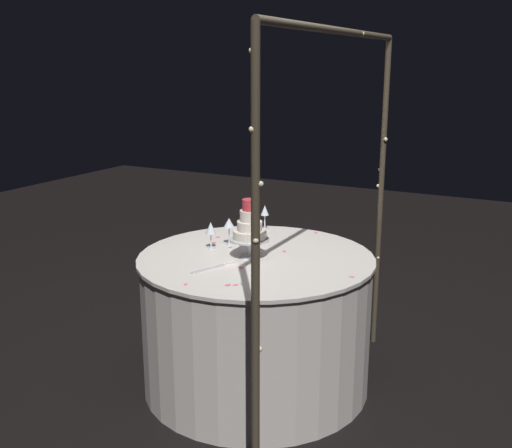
% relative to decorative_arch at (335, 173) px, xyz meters
% --- Properties ---
extents(ground_plane, '(12.00, 12.00, 0.00)m').
position_rel_decorative_arch_xyz_m(ground_plane, '(-0.00, -0.46, -1.31)').
color(ground_plane, black).
extents(decorative_arch, '(1.80, 0.06, 2.03)m').
position_rel_decorative_arch_xyz_m(decorative_arch, '(0.00, 0.00, 0.00)').
color(decorative_arch, '#473D2D').
rests_on(decorative_arch, ground).
extents(main_table, '(1.35, 1.35, 0.80)m').
position_rel_decorative_arch_xyz_m(main_table, '(-0.00, -0.46, -0.91)').
color(main_table, silver).
rests_on(main_table, ground).
extents(tiered_cake, '(0.22, 0.22, 0.33)m').
position_rel_decorative_arch_xyz_m(tiered_cake, '(0.03, -0.48, -0.35)').
color(tiered_cake, silver).
rests_on(tiered_cake, main_table).
extents(wine_glass_0, '(0.06, 0.06, 0.16)m').
position_rel_decorative_arch_xyz_m(wine_glass_0, '(-0.54, -0.68, -0.40)').
color(wine_glass_0, silver).
rests_on(wine_glass_0, main_table).
extents(wine_glass_1, '(0.06, 0.06, 0.16)m').
position_rel_decorative_arch_xyz_m(wine_glass_1, '(-0.01, -0.76, -0.40)').
color(wine_glass_1, silver).
rests_on(wine_glass_1, main_table).
extents(wine_glass_2, '(0.06, 0.06, 0.16)m').
position_rel_decorative_arch_xyz_m(wine_glass_2, '(-0.13, -0.71, -0.39)').
color(wine_glass_2, silver).
rests_on(wine_glass_2, main_table).
extents(cake_knife, '(0.28, 0.13, 0.01)m').
position_rel_decorative_arch_xyz_m(cake_knife, '(0.27, -0.55, -0.51)').
color(cake_knife, silver).
rests_on(cake_knife, main_table).
extents(rose_petal_0, '(0.03, 0.04, 0.00)m').
position_rel_decorative_arch_xyz_m(rose_petal_0, '(-0.61, -0.34, -0.51)').
color(rose_petal_0, '#EA6B84').
rests_on(rose_petal_0, main_table).
extents(rose_petal_1, '(0.05, 0.04, 0.00)m').
position_rel_decorative_arch_xyz_m(rose_petal_1, '(-0.11, -0.80, -0.51)').
color(rose_petal_1, '#EA6B84').
rests_on(rose_petal_1, main_table).
extents(rose_petal_2, '(0.03, 0.03, 0.00)m').
position_rel_decorative_arch_xyz_m(rose_petal_2, '(0.08, 0.14, -0.51)').
color(rose_petal_2, '#EA6B84').
rests_on(rose_petal_2, main_table).
extents(rose_petal_3, '(0.03, 0.03, 0.00)m').
position_rel_decorative_arch_xyz_m(rose_petal_3, '(0.57, -0.55, -0.51)').
color(rose_petal_3, '#EA6B84').
rests_on(rose_petal_3, main_table).
extents(rose_petal_4, '(0.04, 0.04, 0.00)m').
position_rel_decorative_arch_xyz_m(rose_petal_4, '(0.46, -0.33, -0.51)').
color(rose_petal_4, '#EA6B84').
rests_on(rose_petal_4, main_table).
extents(rose_petal_5, '(0.02, 0.03, 0.00)m').
position_rel_decorative_arch_xyz_m(rose_petal_5, '(-0.43, -0.84, -0.51)').
color(rose_petal_5, '#EA6B84').
rests_on(rose_petal_5, main_table).
extents(rose_petal_6, '(0.03, 0.04, 0.00)m').
position_rel_decorative_arch_xyz_m(rose_petal_6, '(-0.23, -0.85, -0.51)').
color(rose_petal_6, '#EA6B84').
rests_on(rose_petal_6, main_table).
extents(rose_petal_7, '(0.03, 0.03, 0.00)m').
position_rel_decorative_arch_xyz_m(rose_petal_7, '(-0.08, -0.67, -0.51)').
color(rose_petal_7, '#EA6B84').
rests_on(rose_petal_7, main_table).
extents(rose_petal_8, '(0.04, 0.03, 0.00)m').
position_rel_decorative_arch_xyz_m(rose_petal_8, '(-0.15, -0.35, -0.51)').
color(rose_petal_8, '#EA6B84').
rests_on(rose_petal_8, main_table).
extents(rose_petal_9, '(0.03, 0.04, 0.00)m').
position_rel_decorative_arch_xyz_m(rose_petal_9, '(0.22, -0.43, -0.51)').
color(rose_petal_9, '#EA6B84').
rests_on(rose_petal_9, main_table).
extents(rose_petal_10, '(0.05, 0.04, 0.00)m').
position_rel_decorative_arch_xyz_m(rose_petal_10, '(0.39, -0.60, -0.51)').
color(rose_petal_10, '#EA6B84').
rests_on(rose_petal_10, main_table).
extents(rose_petal_11, '(0.04, 0.04, 0.00)m').
position_rel_decorative_arch_xyz_m(rose_petal_11, '(0.48, -0.36, -0.51)').
color(rose_petal_11, '#EA6B84').
rests_on(rose_petal_11, main_table).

